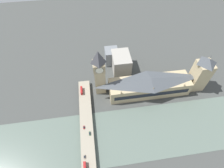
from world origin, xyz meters
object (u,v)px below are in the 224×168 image
at_px(double_decker_bus_mid, 85,167).
at_px(car_northbound_mid, 90,133).
at_px(car_southbound_mid, 85,157).
at_px(double_decker_bus_lead, 82,90).
at_px(victoria_tower, 201,73).
at_px(road_bridge, 87,138).
at_px(parliament_hall, 149,85).
at_px(clock_tower, 99,72).
at_px(car_northbound_lead, 84,127).

height_order(double_decker_bus_mid, car_northbound_mid, double_decker_bus_mid).
bearing_deg(car_southbound_mid, double_decker_bus_lead, -0.18).
xyz_separation_m(victoria_tower, double_decker_bus_mid, (-85.66, 154.27, -17.68)).
relative_size(road_bridge, double_decker_bus_lead, 14.29).
bearing_deg(car_northbound_mid, double_decker_bus_mid, 168.67).
relative_size(double_decker_bus_mid, car_southbound_mid, 2.66).
xyz_separation_m(parliament_hall, victoria_tower, (0.05, -65.68, 12.43)).
bearing_deg(double_decker_bus_lead, road_bridge, -176.96).
distance_m(clock_tower, road_bridge, 77.66).
xyz_separation_m(double_decker_bus_lead, car_northbound_mid, (-59.60, -6.61, -1.88)).
distance_m(clock_tower, car_southbound_mid, 96.02).
bearing_deg(clock_tower, parliament_hall, -101.03).
relative_size(parliament_hall, double_decker_bus_mid, 10.20).
bearing_deg(clock_tower, double_decker_bus_lead, 98.27).
bearing_deg(car_southbound_mid, double_decker_bus_mid, 179.67).
height_order(clock_tower, double_decker_bus_mid, clock_tower).
distance_m(road_bridge, car_southbound_mid, 20.59).
distance_m(double_decker_bus_mid, car_southbound_mid, 10.57).
distance_m(parliament_hall, double_decker_bus_mid, 123.31).
relative_size(road_bridge, car_southbound_mid, 41.98).
height_order(clock_tower, road_bridge, clock_tower).
xyz_separation_m(clock_tower, car_southbound_mid, (-87.48, 25.61, -30.18)).
xyz_separation_m(double_decker_bus_mid, car_northbound_lead, (42.77, -0.88, -1.94)).
bearing_deg(double_decker_bus_lead, car_northbound_mid, -173.67).
relative_size(clock_tower, victoria_tower, 1.22).
height_order(road_bridge, double_decker_bus_mid, double_decker_bus_mid).
distance_m(car_northbound_lead, car_northbound_mid, 10.18).
bearing_deg(parliament_hall, clock_tower, 78.97).
xyz_separation_m(parliament_hall, car_southbound_mid, (-75.21, 88.53, -7.16)).
xyz_separation_m(clock_tower, double_decker_bus_mid, (-97.87, 25.67, -28.27)).
height_order(parliament_hall, double_decker_bus_mid, parliament_hall).
relative_size(victoria_tower, road_bridge, 0.35).
relative_size(clock_tower, road_bridge, 0.43).
distance_m(clock_tower, double_decker_bus_lead, 38.14).
xyz_separation_m(clock_tower, road_bridge, (-67.29, 21.98, -31.96)).
bearing_deg(road_bridge, car_northbound_mid, -39.00).
bearing_deg(parliament_hall, victoria_tower, -89.95).
xyz_separation_m(victoria_tower, car_northbound_lead, (-42.89, 153.39, -19.62)).
xyz_separation_m(double_decker_bus_lead, double_decker_bus_mid, (-94.19, 0.32, -0.01)).
distance_m(parliament_hall, car_northbound_lead, 97.88).
xyz_separation_m(clock_tower, car_northbound_mid, (-63.29, 18.74, -30.14)).
relative_size(double_decker_bus_lead, car_northbound_mid, 2.50).
distance_m(car_northbound_lead, car_southbound_mid, 32.38).
bearing_deg(victoria_tower, double_decker_bus_lead, 86.83).
relative_size(clock_tower, car_northbound_mid, 15.22).
bearing_deg(car_northbound_lead, double_decker_bus_mid, 178.82).
xyz_separation_m(double_decker_bus_mid, car_northbound_mid, (34.59, -6.93, -1.87)).
distance_m(road_bridge, car_northbound_mid, 5.46).
bearing_deg(car_northbound_mid, parliament_hall, -58.00).
bearing_deg(road_bridge, clock_tower, -18.09).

